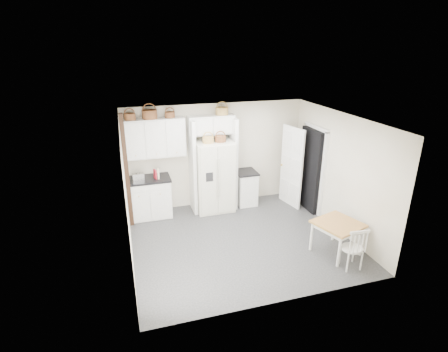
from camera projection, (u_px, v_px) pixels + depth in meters
name	position (u px, v px, depth m)	size (l,w,h in m)	color
floor	(241.00, 240.00, 7.49)	(4.50, 4.50, 0.00)	black
ceiling	(243.00, 120.00, 6.56)	(4.50, 4.50, 0.00)	white
wall_back	(216.00, 155.00, 8.82)	(4.50, 4.50, 0.00)	silver
wall_left	(126.00, 197.00, 6.43)	(4.00, 4.00, 0.00)	silver
wall_right	(339.00, 173.00, 7.62)	(4.00, 4.00, 0.00)	silver
refrigerator	(214.00, 176.00, 8.59)	(0.92, 0.74, 1.77)	beige
base_cab_left	(149.00, 198.00, 8.38)	(1.01, 0.64, 0.94)	white
base_cab_right	(246.00, 188.00, 9.05)	(0.48, 0.58, 0.85)	white
dining_table	(336.00, 238.00, 6.93)	(0.80, 0.80, 0.67)	#AB8033
windsor_chair	(352.00, 248.00, 6.45)	(0.40, 0.36, 0.81)	white
counter_left	(147.00, 179.00, 8.20)	(1.05, 0.68, 0.04)	black
counter_right	(246.00, 172.00, 8.89)	(0.52, 0.62, 0.04)	black
toaster	(138.00, 177.00, 8.02)	(0.26, 0.15, 0.18)	silver
cookbook_red	(155.00, 174.00, 8.13)	(0.03, 0.15, 0.22)	#AA1B29
cookbook_cream	(158.00, 174.00, 8.15)	(0.03, 0.16, 0.23)	beige
basket_upper_a	(130.00, 117.00, 7.73)	(0.26, 0.26, 0.14)	#562D17
basket_upper_b	(150.00, 114.00, 7.83)	(0.34, 0.34, 0.20)	#562D17
basket_upper_c	(170.00, 115.00, 7.97)	(0.23, 0.23, 0.13)	#562D17
basket_bridge_b	(222.00, 111.00, 8.29)	(0.30, 0.30, 0.17)	#A2722E
basket_fridge_a	(208.00, 140.00, 8.12)	(0.26, 0.26, 0.14)	#A2722E
basket_fridge_b	(220.00, 139.00, 8.19)	(0.26, 0.26, 0.14)	#562D17
upper_cabinet	(155.00, 138.00, 8.05)	(1.40, 0.34, 0.90)	white
bridge_cabinet	(211.00, 125.00, 8.33)	(1.12, 0.34, 0.45)	white
fridge_panel_left	(193.00, 167.00, 8.43)	(0.08, 0.60, 2.30)	white
fridge_panel_right	(233.00, 163.00, 8.70)	(0.08, 0.60, 2.30)	white
trim_post	(127.00, 172.00, 7.65)	(0.09, 0.09, 2.60)	black
doorway_void	(311.00, 170.00, 8.59)	(0.18, 0.85, 2.05)	black
door_slab	(291.00, 167.00, 8.80)	(0.80, 0.04, 2.05)	white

